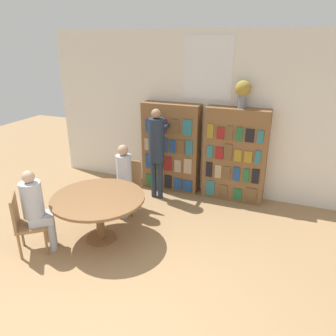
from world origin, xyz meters
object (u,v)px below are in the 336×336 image
object	(u,v)px
bookshelf_left	(171,148)
chair_near_camera	(25,221)
chair_left_side	(128,183)
reading_table	(98,203)
seated_reader_right	(36,206)
bookshelf_right	(235,155)
seated_reader_left	(123,176)
flower_vase	(243,91)
librarian_standing	(157,145)

from	to	relation	value
bookshelf_left	chair_near_camera	bearing A→B (deg)	-111.79
bookshelf_left	chair_left_side	distance (m)	1.22
reading_table	chair_left_side	world-z (taller)	chair_left_side
bookshelf_left	seated_reader_right	size ratio (longest dim) A/B	1.41
chair_left_side	bookshelf_right	bearing A→B (deg)	-149.13
seated_reader_left	flower_vase	bearing A→B (deg)	-145.57
bookshelf_left	seated_reader_right	xyz separation A→B (m)	(-0.96, -2.64, -0.16)
chair_near_camera	seated_reader_left	xyz separation A→B (m)	(0.74, 1.47, 0.20)
bookshelf_left	reading_table	bearing A→B (deg)	-98.53
reading_table	chair_near_camera	world-z (taller)	chair_near_camera
bookshelf_right	flower_vase	distance (m)	1.16
seated_reader_left	seated_reader_right	world-z (taller)	seated_reader_left
librarian_standing	seated_reader_left	bearing A→B (deg)	-109.51
chair_left_side	seated_reader_right	world-z (taller)	seated_reader_right
bookshelf_left	reading_table	world-z (taller)	bookshelf_left
reading_table	librarian_standing	xyz separation A→B (m)	(0.23, 1.61, 0.43)
bookshelf_right	librarian_standing	world-z (taller)	bookshelf_right
chair_left_side	reading_table	bearing A→B (deg)	90.00
chair_near_camera	seated_reader_right	world-z (taller)	seated_reader_right
chair_near_camera	reading_table	bearing A→B (deg)	90.00
bookshelf_left	seated_reader_right	bearing A→B (deg)	-110.05
chair_left_side	seated_reader_left	size ratio (longest dim) A/B	0.72
bookshelf_right	librarian_standing	size ratio (longest dim) A/B	1.01
chair_left_side	librarian_standing	size ratio (longest dim) A/B	0.52
chair_left_side	librarian_standing	xyz separation A→B (m)	(0.29, 0.60, 0.55)
chair_near_camera	bookshelf_right	bearing A→B (deg)	100.28
librarian_standing	bookshelf_right	bearing A→B (deg)	20.62
bookshelf_left	seated_reader_left	distance (m)	1.34
reading_table	chair_left_side	distance (m)	1.02
bookshelf_left	chair_left_side	world-z (taller)	bookshelf_left
flower_vase	chair_left_side	world-z (taller)	flower_vase
chair_near_camera	librarian_standing	distance (m)	2.53
flower_vase	seated_reader_right	size ratio (longest dim) A/B	0.39
bookshelf_right	flower_vase	bearing A→B (deg)	4.93
bookshelf_right	seated_reader_right	distance (m)	3.45
chair_near_camera	seated_reader_right	size ratio (longest dim) A/B	0.72
flower_vase	seated_reader_right	bearing A→B (deg)	-130.47
chair_left_side	chair_near_camera	bearing A→B (deg)	63.00
seated_reader_right	chair_near_camera	bearing A→B (deg)	-90.00
flower_vase	seated_reader_right	world-z (taller)	flower_vase
reading_table	seated_reader_right	bearing A→B (deg)	-140.68
bookshelf_right	seated_reader_right	bearing A→B (deg)	-129.87
chair_near_camera	librarian_standing	xyz separation A→B (m)	(1.01, 2.25, 0.55)
bookshelf_right	reading_table	size ratio (longest dim) A/B	1.27
reading_table	seated_reader_right	size ratio (longest dim) A/B	1.11
flower_vase	seated_reader_left	distance (m)	2.48
bookshelf_right	reading_table	bearing A→B (deg)	-126.45
bookshelf_right	reading_table	xyz separation A→B (m)	(-1.56, -2.11, -0.25)
seated_reader_left	bookshelf_right	bearing A→B (deg)	-144.79
flower_vase	seated_reader_right	xyz separation A→B (m)	(-2.26, -2.65, -1.32)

